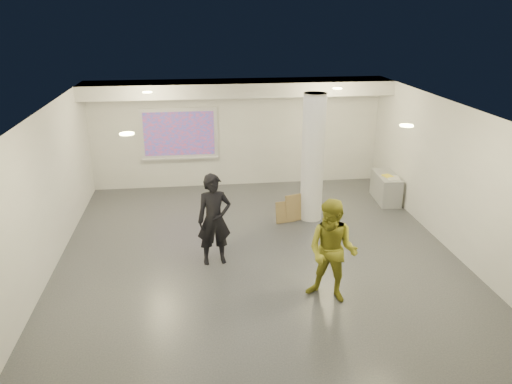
{
  "coord_description": "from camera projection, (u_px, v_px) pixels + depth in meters",
  "views": [
    {
      "loc": [
        -1.2,
        -9.01,
        4.74
      ],
      "look_at": [
        0.0,
        0.4,
        1.25
      ],
      "focal_mm": 35.0,
      "sensor_mm": 36.0,
      "label": 1
    }
  ],
  "objects": [
    {
      "name": "floor",
      "position": [
        258.0,
        256.0,
        10.17
      ],
      "size": [
        8.0,
        9.0,
        0.01
      ],
      "primitive_type": "cube",
      "color": "#36393E",
      "rests_on": "ground"
    },
    {
      "name": "ceiling",
      "position": [
        259.0,
        110.0,
        9.14
      ],
      "size": [
        8.0,
        9.0,
        0.01
      ],
      "primitive_type": "cube",
      "color": "white",
      "rests_on": "floor"
    },
    {
      "name": "wall_back",
      "position": [
        237.0,
        133.0,
        13.84
      ],
      "size": [
        8.0,
        0.01,
        3.0
      ],
      "primitive_type": "cube",
      "color": "silver",
      "rests_on": "floor"
    },
    {
      "name": "wall_front",
      "position": [
        312.0,
        324.0,
        5.46
      ],
      "size": [
        8.0,
        0.01,
        3.0
      ],
      "primitive_type": "cube",
      "color": "silver",
      "rests_on": "floor"
    },
    {
      "name": "wall_left",
      "position": [
        44.0,
        196.0,
        9.18
      ],
      "size": [
        0.01,
        9.0,
        3.0
      ],
      "primitive_type": "cube",
      "color": "silver",
      "rests_on": "floor"
    },
    {
      "name": "wall_right",
      "position": [
        453.0,
        179.0,
        10.13
      ],
      "size": [
        0.01,
        9.0,
        3.0
      ],
      "primitive_type": "cube",
      "color": "silver",
      "rests_on": "floor"
    },
    {
      "name": "soffit_band",
      "position": [
        239.0,
        88.0,
        12.87
      ],
      "size": [
        8.0,
        1.1,
        0.36
      ],
      "primitive_type": "cube",
      "color": "silver",
      "rests_on": "ceiling"
    },
    {
      "name": "downlight_nw",
      "position": [
        147.0,
        92.0,
        11.21
      ],
      "size": [
        0.22,
        0.22,
        0.02
      ],
      "primitive_type": "cylinder",
      "color": "#FFFB8C",
      "rests_on": "ceiling"
    },
    {
      "name": "downlight_ne",
      "position": [
        337.0,
        88.0,
        11.73
      ],
      "size": [
        0.22,
        0.22,
        0.02
      ],
      "primitive_type": "cylinder",
      "color": "#FFFB8C",
      "rests_on": "ceiling"
    },
    {
      "name": "downlight_sw",
      "position": [
        127.0,
        134.0,
        7.48
      ],
      "size": [
        0.22,
        0.22,
        0.02
      ],
      "primitive_type": "cylinder",
      "color": "#FFFB8C",
      "rests_on": "ceiling"
    },
    {
      "name": "downlight_se",
      "position": [
        407.0,
        126.0,
        8.01
      ],
      "size": [
        0.22,
        0.22,
        0.02
      ],
      "primitive_type": "cylinder",
      "color": "#FFFB8C",
      "rests_on": "ceiling"
    },
    {
      "name": "column",
      "position": [
        313.0,
        158.0,
        11.51
      ],
      "size": [
        0.52,
        0.52,
        3.0
      ],
      "primitive_type": "cylinder",
      "color": "silver",
      "rests_on": "floor"
    },
    {
      "name": "projection_screen",
      "position": [
        179.0,
        134.0,
        13.6
      ],
      "size": [
        2.1,
        0.13,
        1.42
      ],
      "color": "silver",
      "rests_on": "wall_back"
    },
    {
      "name": "credenza",
      "position": [
        386.0,
        188.0,
        13.02
      ],
      "size": [
        0.6,
        1.25,
        0.71
      ],
      "primitive_type": "cube",
      "rotation": [
        0.0,
        0.0,
        -0.08
      ],
      "color": "gray",
      "rests_on": "floor"
    },
    {
      "name": "papers_stack",
      "position": [
        393.0,
        178.0,
        12.62
      ],
      "size": [
        0.37,
        0.43,
        0.02
      ],
      "primitive_type": "cube",
      "rotation": [
        0.0,
        0.0,
        -0.25
      ],
      "color": "silver",
      "rests_on": "credenza"
    },
    {
      "name": "postit_pad",
      "position": [
        388.0,
        176.0,
        12.76
      ],
      "size": [
        0.27,
        0.32,
        0.03
      ],
      "primitive_type": "cube",
      "rotation": [
        0.0,
        0.0,
        0.28
      ],
      "color": "yellow",
      "rests_on": "credenza"
    },
    {
      "name": "cardboard_back",
      "position": [
        297.0,
        207.0,
        11.81
      ],
      "size": [
        0.6,
        0.29,
        0.65
      ],
      "primitive_type": "cube",
      "rotation": [
        -0.09,
        0.0,
        0.31
      ],
      "color": "olive",
      "rests_on": "floor"
    },
    {
      "name": "cardboard_front",
      "position": [
        285.0,
        212.0,
        11.71
      ],
      "size": [
        0.48,
        0.23,
        0.51
      ],
      "primitive_type": "cube",
      "rotation": [
        -0.18,
        0.0,
        0.21
      ],
      "color": "olive",
      "rests_on": "floor"
    },
    {
      "name": "woman",
      "position": [
        214.0,
        220.0,
        9.63
      ],
      "size": [
        0.72,
        0.52,
        1.83
      ],
      "primitive_type": "imported",
      "rotation": [
        0.0,
        0.0,
        0.13
      ],
      "color": "black",
      "rests_on": "floor"
    },
    {
      "name": "man",
      "position": [
        332.0,
        251.0,
        8.38
      ],
      "size": [
        1.12,
        1.05,
        1.82
      ],
      "primitive_type": "imported",
      "rotation": [
        0.0,
        0.0,
        -0.56
      ],
      "color": "#9B9927",
      "rests_on": "floor"
    }
  ]
}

